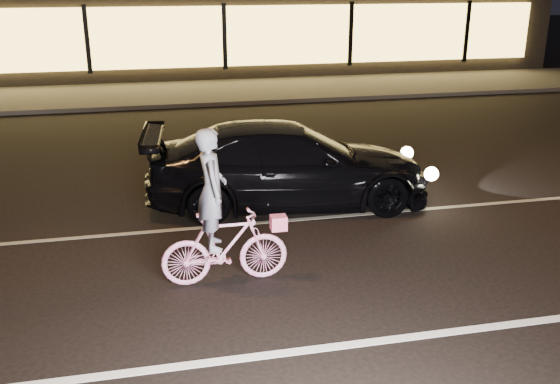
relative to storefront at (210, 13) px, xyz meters
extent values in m
plane|color=black|center=(0.00, -18.97, -2.15)|extent=(90.00, 90.00, 0.00)
cube|color=silver|center=(0.00, -20.47, -2.14)|extent=(60.00, 0.12, 0.01)
cube|color=gray|center=(0.00, -16.97, -2.14)|extent=(60.00, 0.10, 0.01)
cube|color=#383533|center=(0.00, -5.97, -2.09)|extent=(30.00, 4.00, 0.12)
cube|color=black|center=(0.00, 0.03, -0.15)|extent=(25.00, 8.00, 4.00)
cube|color=#FFCC59|center=(0.00, -4.07, -0.55)|extent=(23.00, 0.15, 2.00)
cube|color=black|center=(-4.50, -4.15, -0.55)|extent=(0.15, 0.08, 2.20)
cube|color=black|center=(0.00, -4.15, -0.55)|extent=(0.15, 0.08, 2.20)
cube|color=black|center=(4.50, -4.15, -0.55)|extent=(0.15, 0.08, 2.20)
cube|color=black|center=(9.00, -4.15, -0.55)|extent=(0.15, 0.08, 2.20)
imported|color=#FF369B|center=(-1.97, -18.78, -1.67)|extent=(1.58, 0.44, 0.95)
imported|color=silver|center=(-2.10, -18.78, -0.91)|extent=(0.36, 0.54, 1.49)
cube|color=#FF447B|center=(-1.29, -18.78, -1.41)|extent=(0.20, 0.16, 0.18)
imported|color=black|center=(-0.57, -16.19, -1.47)|extent=(4.82, 2.31, 1.36)
sphere|color=#FFF2BF|center=(1.71, -15.77, -1.53)|extent=(0.23, 0.23, 0.23)
sphere|color=#FFF2BF|center=(1.60, -17.01, -1.53)|extent=(0.23, 0.23, 0.23)
camera|label=1|loc=(-2.81, -25.77, 1.53)|focal=40.00mm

